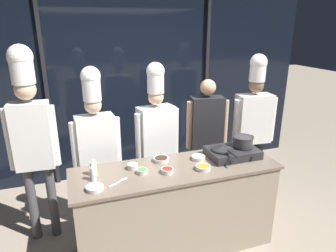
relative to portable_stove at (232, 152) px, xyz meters
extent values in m
plane|color=gray|center=(-0.65, -0.05, -0.97)|extent=(24.00, 24.00, 0.00)
cube|color=black|center=(-0.65, 1.84, 0.38)|extent=(5.64, 0.04, 2.70)
cube|color=#232326|center=(-1.85, 1.80, 0.38)|extent=(0.05, 0.05, 2.70)
cube|color=#232326|center=(0.54, 1.80, 0.38)|extent=(0.05, 0.05, 2.70)
cube|color=gray|center=(-0.65, -0.05, -0.52)|extent=(1.98, 0.62, 0.90)
cube|color=#756656|center=(-0.65, -0.05, -0.06)|extent=(2.05, 0.65, 0.03)
cube|color=#28282B|center=(0.00, 0.00, 0.00)|extent=(0.52, 0.36, 0.09)
cylinder|color=black|center=(-0.12, 0.00, 0.05)|extent=(0.21, 0.21, 0.01)
cylinder|color=black|center=(-0.12, -0.19, 0.00)|extent=(0.03, 0.01, 0.03)
cylinder|color=black|center=(0.12, 0.00, 0.05)|extent=(0.21, 0.21, 0.01)
cylinder|color=black|center=(0.12, -0.19, 0.00)|extent=(0.03, 0.01, 0.03)
cylinder|color=#232326|center=(-0.12, 0.00, 0.06)|extent=(0.23, 0.23, 0.01)
cone|color=#232326|center=(-0.12, 0.00, 0.08)|extent=(0.24, 0.24, 0.04)
cylinder|color=black|center=(-0.12, -0.20, 0.08)|extent=(0.02, 0.18, 0.02)
cylinder|color=#333335|center=(0.12, 0.00, 0.11)|extent=(0.20, 0.20, 0.11)
torus|color=#333335|center=(0.12, 0.00, 0.16)|extent=(0.21, 0.21, 0.01)
torus|color=#333335|center=(0.01, 0.00, 0.14)|extent=(0.01, 0.05, 0.05)
torus|color=#333335|center=(0.23, 0.00, 0.14)|extent=(0.01, 0.05, 0.05)
cylinder|color=white|center=(-1.45, -0.05, 0.02)|extent=(0.05, 0.05, 0.13)
cone|color=white|center=(-1.45, -0.05, 0.10)|extent=(0.04, 0.04, 0.04)
cylinder|color=beige|center=(-1.43, 0.05, 0.02)|extent=(0.06, 0.06, 0.13)
cone|color=white|center=(-1.43, 0.05, 0.10)|extent=(0.05, 0.05, 0.04)
cylinder|color=silver|center=(-0.37, 0.04, -0.03)|extent=(0.14, 0.14, 0.04)
torus|color=silver|center=(-0.37, 0.04, -0.01)|extent=(0.14, 0.14, 0.01)
cylinder|color=silver|center=(-0.37, 0.04, -0.02)|extent=(0.12, 0.12, 0.02)
cylinder|color=silver|center=(-1.45, -0.22, -0.03)|extent=(0.15, 0.15, 0.03)
torus|color=silver|center=(-1.45, -0.22, -0.01)|extent=(0.15, 0.15, 0.01)
cylinder|color=white|center=(-1.45, -0.22, -0.02)|extent=(0.12, 0.12, 0.02)
cylinder|color=silver|center=(-0.75, 0.13, -0.03)|extent=(0.16, 0.16, 0.04)
torus|color=silver|center=(-0.75, 0.13, -0.01)|extent=(0.16, 0.16, 0.01)
cylinder|color=#382319|center=(-0.75, 0.13, -0.02)|extent=(0.13, 0.13, 0.02)
cylinder|color=silver|center=(-0.42, -0.18, -0.03)|extent=(0.15, 0.15, 0.04)
torus|color=silver|center=(-0.42, -0.18, -0.01)|extent=(0.15, 0.15, 0.01)
cylinder|color=orange|center=(-0.42, -0.18, -0.02)|extent=(0.12, 0.12, 0.02)
cylinder|color=silver|center=(-0.77, -0.13, -0.02)|extent=(0.12, 0.12, 0.04)
torus|color=silver|center=(-0.77, -0.13, 0.00)|extent=(0.12, 0.12, 0.01)
cylinder|color=red|center=(-0.77, -0.13, -0.01)|extent=(0.10, 0.10, 0.02)
cylinder|color=silver|center=(-1.00, -0.06, -0.03)|extent=(0.10, 0.10, 0.04)
torus|color=silver|center=(-1.00, -0.06, -0.01)|extent=(0.11, 0.11, 0.01)
cylinder|color=#4C9E47|center=(-1.00, -0.06, -0.02)|extent=(0.09, 0.09, 0.02)
cylinder|color=silver|center=(-1.06, 0.05, -0.02)|extent=(0.10, 0.10, 0.05)
torus|color=silver|center=(-1.06, 0.05, 0.00)|extent=(0.10, 0.10, 0.01)
cylinder|color=silver|center=(-1.06, 0.05, -0.01)|extent=(0.08, 0.08, 0.03)
cube|color=#B2B5BA|center=(-1.28, -0.19, -0.04)|extent=(0.13, 0.09, 0.01)
ellipsoid|color=#B2B5BA|center=(-1.19, -0.13, -0.04)|extent=(0.08, 0.07, 0.02)
cylinder|color=#4C4C51|center=(-1.86, 0.56, -0.55)|extent=(0.10, 0.10, 0.85)
cylinder|color=#4C4C51|center=(-2.07, 0.57, -0.55)|extent=(0.10, 0.10, 0.85)
cube|color=white|center=(-1.97, 0.56, 0.22)|extent=(0.38, 0.22, 0.69)
cylinder|color=white|center=(-1.76, 0.52, 0.22)|extent=(0.07, 0.07, 0.63)
cylinder|color=white|center=(-2.18, 0.55, 0.22)|extent=(0.07, 0.07, 0.63)
sphere|color=beige|center=(-1.97, 0.56, 0.70)|extent=(0.20, 0.20, 0.20)
cylinder|color=white|center=(-1.97, 0.56, 0.88)|extent=(0.21, 0.21, 0.25)
sphere|color=white|center=(-1.97, 0.56, 1.00)|extent=(0.23, 0.23, 0.23)
cylinder|color=#2D3856|center=(-1.24, 0.57, -0.60)|extent=(0.10, 0.10, 0.75)
cylinder|color=#2D3856|center=(-1.46, 0.55, -0.60)|extent=(0.10, 0.10, 0.75)
cube|color=white|center=(-1.35, 0.56, 0.08)|extent=(0.41, 0.23, 0.60)
cylinder|color=white|center=(-1.13, 0.54, 0.06)|extent=(0.08, 0.08, 0.56)
cylinder|color=white|center=(-1.57, 0.51, 0.06)|extent=(0.08, 0.08, 0.56)
sphere|color=beige|center=(-1.35, 0.56, 0.49)|extent=(0.18, 0.18, 0.18)
cylinder|color=white|center=(-1.35, 0.56, 0.67)|extent=(0.19, 0.19, 0.25)
sphere|color=white|center=(-1.35, 0.56, 0.79)|extent=(0.20, 0.20, 0.20)
cylinder|color=#2D3856|center=(-0.53, 0.66, -0.60)|extent=(0.11, 0.11, 0.75)
cylinder|color=#2D3856|center=(-0.76, 0.62, -0.60)|extent=(0.11, 0.11, 0.75)
cube|color=white|center=(-0.65, 0.64, 0.09)|extent=(0.45, 0.28, 0.61)
cylinder|color=white|center=(-0.41, 0.64, 0.07)|extent=(0.08, 0.08, 0.56)
cylinder|color=white|center=(-0.88, 0.57, 0.07)|extent=(0.08, 0.08, 0.56)
sphere|color=beige|center=(-0.65, 0.64, 0.50)|extent=(0.18, 0.18, 0.18)
cylinder|color=white|center=(-0.65, 0.64, 0.67)|extent=(0.19, 0.19, 0.24)
sphere|color=white|center=(-0.65, 0.64, 0.80)|extent=(0.20, 0.20, 0.20)
cylinder|color=#232326|center=(0.10, 0.60, -0.58)|extent=(0.10, 0.10, 0.79)
cylinder|color=#232326|center=(-0.11, 0.64, -0.58)|extent=(0.10, 0.10, 0.79)
cube|color=#232326|center=(-0.01, 0.62, 0.14)|extent=(0.42, 0.27, 0.64)
cylinder|color=tan|center=(0.21, 0.55, 0.13)|extent=(0.08, 0.08, 0.59)
cylinder|color=tan|center=(-0.23, 0.62, 0.13)|extent=(0.08, 0.08, 0.59)
sphere|color=tan|center=(-0.01, 0.62, 0.58)|extent=(0.19, 0.19, 0.19)
cylinder|color=#232326|center=(0.78, 0.60, -0.58)|extent=(0.12, 0.12, 0.78)
cylinder|color=#232326|center=(0.53, 0.62, -0.58)|extent=(0.12, 0.12, 0.78)
cube|color=white|center=(0.66, 0.61, 0.13)|extent=(0.47, 0.27, 0.63)
cylinder|color=white|center=(0.90, 0.55, 0.11)|extent=(0.09, 0.09, 0.58)
cylinder|color=white|center=(0.40, 0.60, 0.11)|extent=(0.09, 0.09, 0.58)
sphere|color=brown|center=(0.66, 0.61, 0.56)|extent=(0.19, 0.19, 0.19)
cylinder|color=white|center=(0.66, 0.61, 0.73)|extent=(0.20, 0.20, 0.23)
sphere|color=white|center=(0.66, 0.61, 0.84)|extent=(0.21, 0.21, 0.21)
camera|label=1|loc=(-1.59, -2.53, 1.28)|focal=32.00mm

